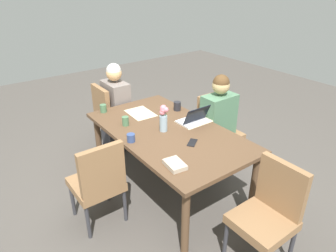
% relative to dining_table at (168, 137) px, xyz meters
% --- Properties ---
extents(ground_plane, '(10.00, 10.00, 0.00)m').
position_rel_dining_table_xyz_m(ground_plane, '(0.00, 0.00, -0.65)').
color(ground_plane, '#4C4742').
extents(dining_table, '(1.83, 1.04, 0.73)m').
position_rel_dining_table_xyz_m(dining_table, '(0.00, 0.00, 0.00)').
color(dining_table, brown).
rests_on(dining_table, ground_plane).
extents(chair_near_left_near, '(0.44, 0.44, 0.90)m').
position_rel_dining_table_xyz_m(chair_near_left_near, '(0.08, -0.80, -0.15)').
color(chair_near_left_near, olive).
rests_on(chair_near_left_near, ground_plane).
extents(person_near_left_near, '(0.36, 0.40, 1.19)m').
position_rel_dining_table_xyz_m(person_near_left_near, '(0.00, -0.74, -0.13)').
color(person_near_left_near, '#2D2D33').
rests_on(person_near_left_near, ground_plane).
extents(chair_head_right_left_mid, '(0.44, 0.44, 0.90)m').
position_rel_dining_table_xyz_m(chair_head_right_left_mid, '(1.21, 0.08, -0.15)').
color(chair_head_right_left_mid, olive).
rests_on(chair_head_right_left_mid, ground_plane).
extents(person_head_right_left_mid, '(0.40, 0.36, 1.19)m').
position_rel_dining_table_xyz_m(person_head_right_left_mid, '(1.15, 0.01, -0.13)').
color(person_head_right_left_mid, '#2D2D33').
rests_on(person_head_right_left_mid, ground_plane).
extents(chair_far_left_far, '(0.44, 0.44, 0.90)m').
position_rel_dining_table_xyz_m(chair_far_left_far, '(-0.07, 0.85, -0.15)').
color(chair_far_left_far, olive).
rests_on(chair_far_left_far, ground_plane).
extents(chair_head_left_right_near, '(0.44, 0.44, 0.90)m').
position_rel_dining_table_xyz_m(chair_head_left_right_near, '(-1.25, -0.09, -0.15)').
color(chair_head_left_right_near, olive).
rests_on(chair_head_left_right_near, ground_plane).
extents(flower_vase, '(0.10, 0.08, 0.29)m').
position_rel_dining_table_xyz_m(flower_vase, '(0.02, 0.04, 0.23)').
color(flower_vase, '#8EA8B7').
rests_on(flower_vase, dining_table).
extents(placemat_near_left_near, '(0.26, 0.36, 0.00)m').
position_rel_dining_table_xyz_m(placemat_near_left_near, '(0.00, -0.36, 0.08)').
color(placemat_near_left_near, beige).
rests_on(placemat_near_left_near, dining_table).
extents(placemat_head_right_left_mid, '(0.37, 0.28, 0.00)m').
position_rel_dining_table_xyz_m(placemat_head_right_left_mid, '(0.54, 0.00, 0.08)').
color(placemat_head_right_left_mid, beige).
rests_on(placemat_head_right_left_mid, dining_table).
extents(laptop_near_left_near, '(0.22, 0.32, 0.20)m').
position_rel_dining_table_xyz_m(laptop_near_left_near, '(-0.02, -0.34, 0.12)').
color(laptop_near_left_near, silver).
rests_on(laptop_near_left_near, dining_table).
extents(coffee_mug_near_left, '(0.07, 0.07, 0.10)m').
position_rel_dining_table_xyz_m(coffee_mug_near_left, '(0.37, 0.30, 0.12)').
color(coffee_mug_near_left, '#47704C').
rests_on(coffee_mug_near_left, dining_table).
extents(coffee_mug_near_right, '(0.08, 0.08, 0.09)m').
position_rel_dining_table_xyz_m(coffee_mug_near_right, '(0.83, 0.33, 0.12)').
color(coffee_mug_near_right, '#47704C').
rests_on(coffee_mug_near_right, dining_table).
extents(coffee_mug_centre_left, '(0.09, 0.09, 0.11)m').
position_rel_dining_table_xyz_m(coffee_mug_centre_left, '(0.36, -0.40, 0.13)').
color(coffee_mug_centre_left, '#232328').
rests_on(coffee_mug_centre_left, dining_table).
extents(coffee_mug_centre_right, '(0.08, 0.08, 0.08)m').
position_rel_dining_table_xyz_m(coffee_mug_centre_right, '(0.02, 0.43, 0.12)').
color(coffee_mug_centre_right, '#33477A').
rests_on(coffee_mug_centre_right, dining_table).
extents(book_red_cover, '(0.22, 0.17, 0.04)m').
position_rel_dining_table_xyz_m(book_red_cover, '(-0.58, 0.35, 0.09)').
color(book_red_cover, '#B2A38E').
rests_on(book_red_cover, dining_table).
extents(phone_black, '(0.15, 0.16, 0.01)m').
position_rel_dining_table_xyz_m(phone_black, '(-0.36, -0.03, 0.08)').
color(phone_black, black).
rests_on(phone_black, dining_table).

